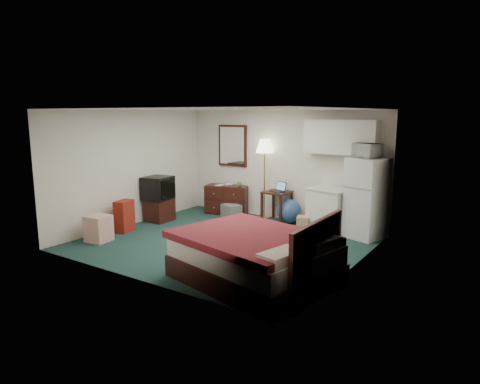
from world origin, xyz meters
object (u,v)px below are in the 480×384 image
Objects in this scene: fridge at (367,198)px; tv_stand at (159,210)px; desk at (277,207)px; bed at (254,258)px; dresser at (227,199)px; kitchen_counter at (329,210)px; suitcase at (124,216)px; floor_lamp at (264,179)px.

fridge is 2.89× the size of tv_stand.
bed is (1.42, -3.24, -0.00)m from desk.
fridge is at bearing -20.54° from dresser.
dresser reaches higher than bed.
kitchen_counter is at bearing -0.58° from desk.
bed is (0.13, -3.17, -0.09)m from kitchen_counter.
dresser is 2.71m from kitchen_counter.
fridge is 4.55m from tv_stand.
dresser is 1.46× the size of desk.
desk is 1.07× the size of suitcase.
desk is at bearing -19.46° from dresser.
suitcase is (-2.23, -2.48, -0.02)m from desk.
floor_lamp is at bearing -167.68° from fridge.
suitcase is (0.04, -1.06, 0.08)m from tv_stand.
kitchen_counter is at bearing -19.98° from dresser.
tv_stand is 0.83× the size of suitcase.
suitcase is (-4.30, -2.35, -0.46)m from fridge.
desk is 0.80× the size of kitchen_counter.
desk is at bearing 126.05° from bed.
kitchen_counter reaches higher than dresser.
dresser is 1.56× the size of suitcase.
fridge is 4.92m from suitcase.
tv_stand is at bearing -145.19° from fridge.
floor_lamp is 2.65× the size of desk.
bed is 3.73m from suitcase.
bed is (-0.65, -3.10, -0.45)m from fridge.
fridge is (2.07, -0.14, 0.44)m from desk.
desk is 3.34m from suitcase.
dresser is 3.52m from fridge.
suitcase is (-3.52, -2.41, -0.11)m from kitchen_counter.
fridge is (3.49, -0.19, 0.44)m from dresser.
floor_lamp is 1.77m from kitchen_counter.
kitchen_counter is (1.29, -0.07, 0.09)m from desk.
fridge is at bearing 90.60° from bed.
bed is 4.11m from tv_stand.
tv_stand is (-3.69, 1.82, -0.09)m from bed.
fridge is 2.41× the size of suitcase.
desk is (1.42, -0.05, 0.00)m from dresser.
suitcase is at bearing -89.39° from tv_stand.
dresser is 4.35m from bed.
desk is 0.44× the size of fridge.
dresser is at bearing -169.00° from kitchen_counter.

